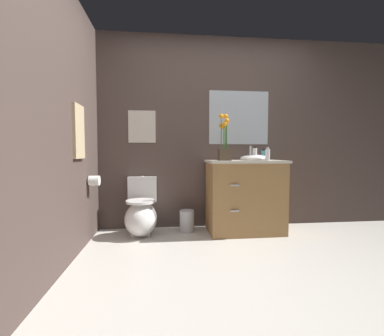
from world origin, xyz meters
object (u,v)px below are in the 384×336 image
Objects in this scene: lotion_bottle at (264,155)px; hanging_towel at (79,132)px; toilet at (141,215)px; vanity_cabinet at (245,195)px; flower_vase at (224,144)px; wall_poster at (142,127)px; soap_bottle at (255,154)px; wall_mirror at (239,118)px; trash_bin at (187,221)px; toilet_paper_roll at (94,181)px; hand_wash_bottle at (268,155)px.

hanging_towel reaches higher than lotion_bottle.
vanity_cabinet is at bearing -1.19° from toilet.
flower_vase is (0.99, -0.10, 0.84)m from toilet.
hanging_towel is at bearing -124.56° from wall_poster.
wall_mirror is at bearing 108.41° from soap_bottle.
trash_bin is (-1.00, -0.05, -0.82)m from lotion_bottle.
wall_mirror reaches higher than flower_vase.
soap_bottle is at bearing -17.73° from vanity_cabinet.
flower_vase is at bearing -5.78° from toilet.
trash_bin is 1.20m from toilet_paper_roll.
wall_poster reaches higher than vanity_cabinet.
hand_wash_bottle is 1.60m from wall_poster.
hand_wash_bottle is (0.11, -0.12, -0.01)m from soap_bottle.
toilet is at bearing -175.97° from lotion_bottle.
hanging_towel is (-1.82, -0.49, 0.73)m from vanity_cabinet.
flower_vase reaches higher than toilet.
toilet is at bearing 21.97° from toilet_paper_roll.
vanity_cabinet is 1.03m from wall_mirror.
flower_vase is (-0.28, -0.07, 0.63)m from vanity_cabinet.
hanging_towel is at bearing -163.34° from lotion_bottle.
wall_poster reaches higher than flower_vase.
soap_bottle is at bearing 5.84° from flower_vase.
trash_bin is 2.47× the size of toilet_paper_roll.
wall_poster is 3.71× the size of toilet_paper_roll.
hand_wash_bottle is (1.49, -0.18, 0.72)m from toilet.
wall_poster is 0.51× the size of wall_mirror.
soap_bottle is 0.17m from hand_wash_bottle.
soap_bottle is (0.39, 0.04, -0.12)m from flower_vase.
lotion_bottle is at bearing 43.41° from soap_bottle.
wall_poster is 0.96m from hanging_towel.
hanging_towel reaches higher than vanity_cabinet.
hand_wash_bottle is at bearing -102.90° from lotion_bottle.
lotion_bottle is 1.33× the size of toilet_paper_roll.
lotion_bottle is at bearing -5.77° from wall_poster.
flower_vase is at bearing -159.73° from lotion_bottle.
lotion_bottle is 0.36× the size of wall_poster.
vanity_cabinet is 6.77× the size of hand_wash_bottle.
toilet is 0.57m from trash_bin.
wall_poster is at bearing 167.00° from vanity_cabinet.
vanity_cabinet reaches higher than hand_wash_bottle.
vanity_cabinet is 2.63× the size of wall_poster.
lotion_bottle reaches higher than toilet_paper_roll.
vanity_cabinet is at bearing -154.57° from lotion_bottle.
flower_vase is 5.05× the size of toilet_paper_roll.
hand_wash_bottle reaches higher than toilet.
toilet is 1.67m from hand_wash_bottle.
trash_bin is at bearing -163.46° from wall_mirror.
wall_mirror is at bearing 151.41° from lotion_bottle.
flower_vase is at bearing 15.28° from hanging_towel.
trash_bin is at bearing 27.60° from hanging_towel.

